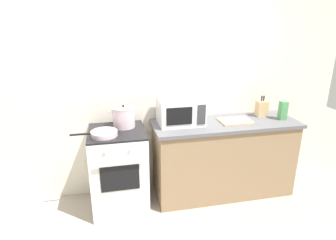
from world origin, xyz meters
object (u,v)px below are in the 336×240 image
Objects in this scene: microwave at (181,111)px; knife_block at (262,108)px; frying_pan at (104,133)px; stove at (119,169)px; pasta_box at (283,110)px; stock_pot at (124,117)px; cutting_board at (235,121)px.

knife_block is at bearing 3.40° from microwave.
frying_pan is 1.85× the size of knife_block.
microwave is 1.97× the size of knife_block.
frying_pan is (-0.13, -0.12, 0.48)m from stove.
knife_block is 1.15× the size of pasta_box.
microwave reaches higher than stock_pot.
microwave is (0.85, 0.19, 0.12)m from frying_pan.
stock_pot is 0.70× the size of frying_pan.
stove is at bearing 41.23° from frying_pan.
frying_pan is 1.30× the size of cutting_board.
stock_pot is at bearing 177.30° from microwave.
microwave is 1.22m from pasta_box.
stove is at bearing -179.95° from cutting_board.
frying_pan is 1.49m from cutting_board.
knife_block is (1.76, 0.14, 0.56)m from stove.
stove is 0.52m from frying_pan.
stock_pot reaches higher than frying_pan.
stock_pot is 1.30× the size of knife_block.
pasta_box is at bearing -4.26° from stock_pot.
stock_pot is at bearing 175.13° from cutting_board.
stove is 2.79× the size of stock_pot.
stove is 2.02m from pasta_box.
microwave is 1.05m from knife_block.
stove is at bearing 179.15° from pasta_box.
stock_pot reaches higher than pasta_box.
knife_block is at bearing 18.93° from cutting_board.
cutting_board is 0.44m from knife_block.
knife_block is 0.24m from pasta_box.
microwave is 0.65m from cutting_board.
stock_pot is 0.63m from microwave.
stock_pot is 0.66× the size of microwave.
stove is 3.63× the size of knife_block.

